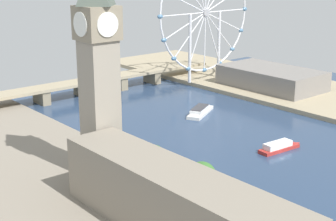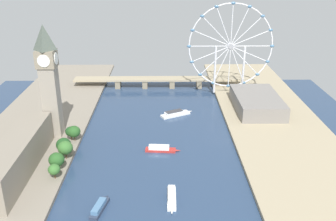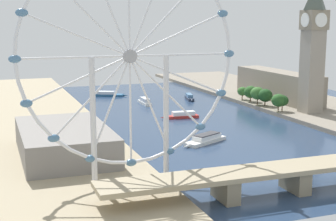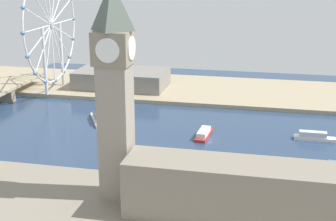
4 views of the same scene
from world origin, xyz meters
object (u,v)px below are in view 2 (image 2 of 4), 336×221
Objects in this scene: river_bridge at (159,80)px; tour_boat_1 at (172,197)px; ferris_wheel at (231,47)px; riverside_hall at (257,102)px; parliament_block at (17,156)px; tour_boat_0 at (160,149)px; tour_boat_2 at (175,114)px; clock_tower at (49,80)px; tour_boat_4 at (100,207)px.

river_bridge is 230.34m from tour_boat_1.
riverside_hall is at bearing -67.50° from ferris_wheel.
ferris_wheel is 70.90m from riverside_hall.
riverside_hall is at bearing 30.69° from parliament_block.
parliament_block is 220.73m from river_bridge.
tour_boat_0 is (101.69, 34.37, -13.22)m from parliament_block.
tour_boat_1 is 0.87× the size of tour_boat_2.
tour_boat_2 is (-82.96, -9.71, -8.07)m from riverside_hall.
tour_boat_4 is at bearing -62.35° from clock_tower.
riverside_hall reaches higher than tour_boat_4.
tour_boat_2 is (14.31, 74.00, 0.07)m from tour_boat_0.
tour_boat_2 is at bearing -135.72° from ferris_wheel.
tour_boat_0 is at bearing -139.29° from riverside_hall.
river_bridge is at bearing 4.64° from tour_boat_4.
tour_boat_4 is (64.33, -42.49, -13.13)m from parliament_block.
ferris_wheel reaches higher than clock_tower.
ferris_wheel is 245.67m from tour_boat_4.
tour_boat_0 is at bearing -172.59° from tour_boat_1.
riverside_hall is 127.85m from river_bridge.
river_bridge is 90.86m from tour_boat_2.
tour_boat_0 is (-76.27, -134.42, -53.02)m from ferris_wheel.
tour_boat_2 is at bearing -173.33° from riverside_hall.
ferris_wheel reaches higher than parliament_block.
ferris_wheel is 3.84× the size of tour_boat_4.
tour_boat_1 is (109.39, -32.67, -12.95)m from parliament_block.
tour_boat_4 is (-37.36, -76.86, 0.09)m from tour_boat_0.
riverside_hall is 128.59m from tour_boat_0.
tour_boat_4 is (-34.33, -239.83, -6.28)m from river_bridge.
tour_boat_2 is (6.60, 141.04, -0.20)m from tour_boat_1.
clock_tower reaches higher than river_bridge.
ferris_wheel is 101.45m from tour_boat_2.
parliament_block reaches higher than tour_boat_0.
tour_boat_2 is at bearing -78.97° from river_bridge.
tour_boat_1 is at bearing -16.63° from parliament_block.
riverside_hall is 2.25× the size of tour_boat_2.
river_bridge reaches higher than tour_boat_2.
tour_boat_2 is at bearing -6.12° from tour_boat_4.
tour_boat_4 is at bearing -136.93° from tour_boat_2.
ferris_wheel is 3.48× the size of tour_boat_1.
tour_boat_2 reaches higher than tour_boat_4.
parliament_block is 248.47m from ferris_wheel.
clock_tower is at bearing -163.11° from riverside_hall.
clock_tower is at bearing 176.21° from tour_boat_2.
riverside_hall is 2.88× the size of tour_boat_4.
river_bridge is at bearing 63.44° from parliament_block.
tour_boat_1 is at bearing -43.29° from clock_tower.
riverside_hall reaches higher than river_bridge.
parliament_block is 4.05× the size of tour_boat_4.
clock_tower is 168.54m from river_bridge.
river_bridge is (-100.30, 79.27, -1.78)m from riverside_hall.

